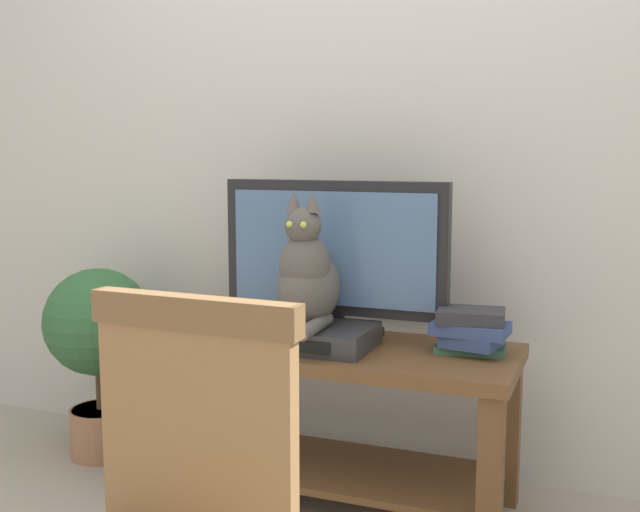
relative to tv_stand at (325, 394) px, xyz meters
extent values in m
cube|color=beige|center=(0.02, 0.44, 1.03)|extent=(7.00, 0.12, 2.80)
cube|color=brown|center=(0.00, 0.00, 0.15)|extent=(1.26, 0.50, 0.04)
cube|color=brown|center=(-0.58, -0.20, -0.12)|extent=(0.07, 0.07, 0.50)
cube|color=brown|center=(0.58, -0.20, -0.12)|extent=(0.07, 0.07, 0.50)
cube|color=brown|center=(-0.58, 0.20, -0.12)|extent=(0.07, 0.07, 0.50)
cube|color=brown|center=(0.58, 0.20, -0.12)|extent=(0.07, 0.07, 0.50)
cube|color=brown|center=(0.00, 0.00, -0.25)|extent=(1.16, 0.42, 0.02)
cube|color=black|center=(0.00, 0.09, 0.19)|extent=(0.30, 0.20, 0.03)
cube|color=black|center=(0.00, 0.09, 0.23)|extent=(0.06, 0.04, 0.06)
cube|color=black|center=(0.00, 0.09, 0.48)|extent=(0.78, 0.05, 0.45)
cube|color=#4C6B93|center=(0.00, 0.06, 0.48)|extent=(0.71, 0.01, 0.38)
sphere|color=#2672F2|center=(0.37, 0.06, 0.28)|extent=(0.01, 0.01, 0.01)
cube|color=#2D2D30|center=(-0.04, -0.05, 0.21)|extent=(0.41, 0.27, 0.07)
cube|color=black|center=(-0.04, -0.19, 0.21)|extent=(0.25, 0.01, 0.04)
ellipsoid|color=#514C47|center=(-0.04, -0.05, 0.37)|extent=(0.19, 0.29, 0.24)
ellipsoid|color=#514C47|center=(-0.04, -0.09, 0.44)|extent=(0.16, 0.19, 0.22)
sphere|color=#514C47|center=(-0.04, -0.10, 0.57)|extent=(0.12, 0.12, 0.12)
cone|color=#514C47|center=(-0.07, -0.10, 0.65)|extent=(0.05, 0.05, 0.06)
cone|color=#514C47|center=(0.00, -0.10, 0.65)|extent=(0.05, 0.05, 0.06)
sphere|color=#B2C64C|center=(-0.06, -0.16, 0.58)|extent=(0.02, 0.02, 0.02)
sphere|color=#B2C64C|center=(-0.01, -0.16, 0.58)|extent=(0.02, 0.02, 0.02)
cylinder|color=#514C47|center=(0.02, -0.16, 0.27)|extent=(0.05, 0.23, 0.04)
cube|color=olive|center=(0.19, -1.15, 0.32)|extent=(0.40, 0.05, 0.46)
cube|color=brown|center=(0.19, -1.15, 0.52)|extent=(0.42, 0.06, 0.06)
cube|color=#38664C|center=(0.47, 0.06, 0.19)|extent=(0.23, 0.14, 0.02)
cube|color=#33477A|center=(0.47, 0.05, 0.22)|extent=(0.19, 0.18, 0.04)
cube|color=#33477A|center=(0.47, 0.05, 0.25)|extent=(0.24, 0.17, 0.04)
cube|color=#2D2D33|center=(0.47, 0.05, 0.29)|extent=(0.22, 0.17, 0.04)
cylinder|color=#9E6B4C|center=(-0.96, 0.05, -0.28)|extent=(0.25, 0.25, 0.19)
cylinder|color=#332319|center=(-0.96, 0.05, -0.20)|extent=(0.23, 0.23, 0.02)
cylinder|color=#4C3823|center=(-0.96, 0.05, -0.10)|extent=(0.04, 0.04, 0.18)
sphere|color=#2D5B33|center=(-0.96, 0.05, 0.16)|extent=(0.41, 0.41, 0.41)
camera|label=1|loc=(0.88, -2.32, 0.81)|focal=43.07mm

